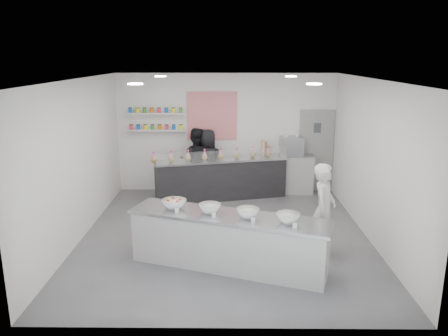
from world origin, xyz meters
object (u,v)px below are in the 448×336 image
at_px(espresso_machine, 291,146).
at_px(woman_prep, 324,210).
at_px(espresso_ledge, 287,174).
at_px(prep_counter, 228,241).
at_px(staff_left, 196,162).
at_px(staff_right, 208,162).
at_px(back_bar, 221,179).

height_order(espresso_machine, woman_prep, woman_prep).
distance_m(espresso_ledge, woman_prep, 3.61).
height_order(prep_counter, espresso_ledge, espresso_ledge).
bearing_deg(prep_counter, espresso_ledge, 88.91).
xyz_separation_m(prep_counter, staff_left, (-0.81, 3.83, 0.40)).
distance_m(espresso_ledge, staff_right, 2.04).
bearing_deg(woman_prep, espresso_ledge, 26.07).
bearing_deg(espresso_ledge, back_bar, -163.90).
distance_m(back_bar, espresso_ledge, 1.73).
bearing_deg(espresso_machine, prep_counter, -111.17).
xyz_separation_m(back_bar, staff_right, (-0.34, 0.30, 0.34)).
relative_size(back_bar, espresso_machine, 5.53).
height_order(back_bar, espresso_machine, espresso_machine).
bearing_deg(espresso_machine, staff_left, -174.45).
bearing_deg(espresso_ledge, prep_counter, -110.05).
relative_size(espresso_ledge, woman_prep, 0.81).
height_order(espresso_ledge, espresso_machine, espresso_machine).
bearing_deg(espresso_ledge, espresso_machine, 0.00).
distance_m(espresso_machine, staff_left, 2.42).
xyz_separation_m(espresso_machine, woman_prep, (0.07, -3.59, -0.39)).
distance_m(woman_prep, staff_left, 4.16).
relative_size(espresso_ledge, staff_left, 0.78).
distance_m(back_bar, staff_left, 0.76).
bearing_deg(prep_counter, back_bar, 111.91).
height_order(staff_left, staff_right, staff_left).
distance_m(prep_counter, espresso_ledge, 4.32).
xyz_separation_m(back_bar, espresso_machine, (1.76, 0.48, 0.71)).
height_order(espresso_ledge, staff_left, staff_left).
relative_size(woman_prep, staff_left, 0.96).
xyz_separation_m(espresso_machine, staff_right, (-2.10, -0.18, -0.38)).
bearing_deg(espresso_ledge, staff_left, -174.23).
distance_m(espresso_machine, woman_prep, 3.61).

